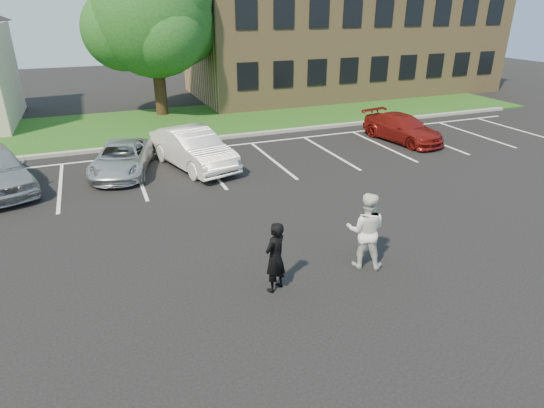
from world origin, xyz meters
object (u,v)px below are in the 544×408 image
Objects in this scene: man_black_suit at (275,257)px; car_red_compact at (402,128)px; office_building at (343,33)px; car_white_sedan at (193,149)px; tree at (155,19)px; man_white_shirt at (366,230)px; car_silver_minivan at (122,158)px.

man_black_suit is 14.07m from car_red_compact.
car_red_compact is at bearing -107.36° from office_building.
office_building reaches higher than car_red_compact.
car_white_sedan is 1.09× the size of car_red_compact.
man_black_suit is (-14.72, -22.99, -3.29)m from office_building.
office_building is 14.56m from tree.
office_building is 14.67m from car_red_compact.
man_white_shirt is 0.42× the size of car_white_sedan.
car_red_compact is (7.98, 9.24, -0.37)m from man_white_shirt.
car_red_compact is at bearing -98.59° from man_white_shirt.
man_white_shirt is at bearing -46.50° from car_silver_minivan.
man_white_shirt is 0.47× the size of car_silver_minivan.
tree is 20.00m from man_black_suit.
tree is at bearing 124.43° from car_red_compact.
car_red_compact is at bearing -15.59° from car_white_sedan.
man_white_shirt is at bearing 153.83° from man_black_suit.
car_white_sedan is at bearing -92.51° from tree.
tree is at bearing -121.63° from man_black_suit.
car_silver_minivan is at bearing 156.70° from car_white_sedan.
office_building reaches higher than car_white_sedan.
tree is 11.14m from car_white_sedan.
man_white_shirt is (1.85, -19.32, -4.35)m from tree.
man_black_suit is 10.01m from car_silver_minivan.
man_black_suit reaches higher than car_silver_minivan.
man_white_shirt reaches higher than man_black_suit.
man_white_shirt reaches higher than car_red_compact.
tree reaches higher than car_white_sedan.
man_black_suit is 2.49m from man_white_shirt.
man_black_suit is 0.40× the size of car_silver_minivan.
office_building is at bearing 27.24° from car_white_sedan.
man_black_suit is at bearing -91.87° from tree.
man_white_shirt is (-12.23, -22.84, -3.16)m from office_building.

